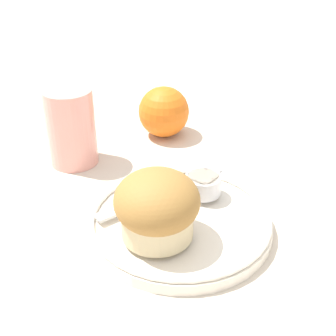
{
  "coord_description": "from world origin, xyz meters",
  "views": [
    {
      "loc": [
        -0.23,
        -0.37,
        0.34
      ],
      "look_at": [
        -0.01,
        0.05,
        0.06
      ],
      "focal_mm": 50.0,
      "sensor_mm": 36.0,
      "label": 1
    }
  ],
  "objects_px": {
    "butter_knife": "(163,192)",
    "orange_fruit": "(164,112)",
    "juice_glass": "(71,127)",
    "muffin": "(157,207)"
  },
  "relations": [
    {
      "from": "butter_knife",
      "to": "orange_fruit",
      "type": "xyz_separation_m",
      "value": [
        0.09,
        0.17,
        0.02
      ]
    },
    {
      "from": "orange_fruit",
      "to": "juice_glass",
      "type": "height_order",
      "value": "juice_glass"
    },
    {
      "from": "juice_glass",
      "to": "orange_fruit",
      "type": "bearing_deg",
      "value": 5.35
    },
    {
      "from": "muffin",
      "to": "orange_fruit",
      "type": "distance_m",
      "value": 0.28
    },
    {
      "from": "butter_knife",
      "to": "juice_glass",
      "type": "distance_m",
      "value": 0.17
    },
    {
      "from": "muffin",
      "to": "orange_fruit",
      "type": "xyz_separation_m",
      "value": [
        0.13,
        0.24,
        -0.02
      ]
    },
    {
      "from": "butter_knife",
      "to": "orange_fruit",
      "type": "bearing_deg",
      "value": 53.61
    },
    {
      "from": "muffin",
      "to": "butter_knife",
      "type": "xyz_separation_m",
      "value": [
        0.04,
        0.07,
        -0.03
      ]
    },
    {
      "from": "butter_knife",
      "to": "orange_fruit",
      "type": "distance_m",
      "value": 0.2
    },
    {
      "from": "butter_knife",
      "to": "orange_fruit",
      "type": "relative_size",
      "value": 2.3
    }
  ]
}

